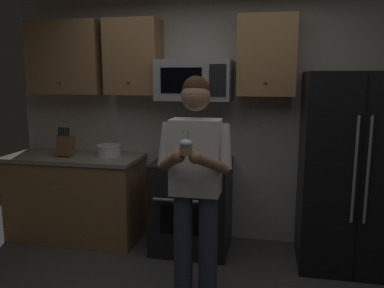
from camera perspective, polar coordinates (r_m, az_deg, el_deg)
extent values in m
cube|color=beige|center=(4.12, 3.14, 3.67)|extent=(4.40, 0.10, 2.60)
cube|color=black|center=(3.96, 0.00, -9.08)|extent=(0.76, 0.66, 0.92)
cube|color=black|center=(3.66, -1.07, -11.35)|extent=(0.48, 0.01, 0.28)
cylinder|color=#99999E|center=(3.57, -1.17, -8.50)|extent=(0.60, 0.03, 0.03)
cylinder|color=black|center=(3.74, -3.14, -2.80)|extent=(0.18, 0.18, 0.01)
cylinder|color=black|center=(3.66, 2.33, -3.05)|extent=(0.18, 0.18, 0.01)
cylinder|color=black|center=(4.00, -2.12, -1.94)|extent=(0.18, 0.18, 0.01)
cylinder|color=black|center=(3.93, 2.99, -2.15)|extent=(0.18, 0.18, 0.01)
cube|color=#9EA0A5|center=(3.86, 0.37, 9.51)|extent=(0.74, 0.40, 0.40)
cube|color=black|center=(3.68, -1.66, 9.48)|extent=(0.40, 0.01, 0.24)
cube|color=black|center=(3.61, 3.83, 9.46)|extent=(0.16, 0.01, 0.30)
cube|color=black|center=(3.80, 22.70, -3.77)|extent=(0.90, 0.72, 1.80)
cylinder|color=gray|center=(3.41, 23.17, -3.58)|extent=(0.02, 0.02, 0.90)
cylinder|color=gray|center=(3.43, 24.81, -3.62)|extent=(0.02, 0.02, 0.90)
cube|color=black|center=(3.45, 23.84, -5.18)|extent=(0.01, 0.01, 1.74)
cube|color=#9E7247|center=(4.40, -18.11, 12.08)|extent=(0.80, 0.34, 0.76)
sphere|color=brown|center=(4.24, -19.13, 8.74)|extent=(0.03, 0.03, 0.03)
cube|color=#9E7247|center=(4.09, -8.69, 12.65)|extent=(0.55, 0.34, 0.76)
sphere|color=brown|center=(3.91, -9.51, 9.09)|extent=(0.03, 0.03, 0.03)
cube|color=#9E7247|center=(3.84, 11.09, 12.76)|extent=(0.55, 0.34, 0.76)
sphere|color=brown|center=(3.65, 10.93, 8.99)|extent=(0.03, 0.03, 0.03)
cube|color=#9E7247|center=(4.41, -16.87, -7.75)|extent=(1.40, 0.62, 0.88)
cube|color=gray|center=(4.30, -17.18, -1.90)|extent=(1.44, 0.66, 0.04)
cube|color=brown|center=(4.27, -18.36, -0.28)|extent=(0.16, 0.15, 0.24)
cylinder|color=black|center=(4.25, -19.25, 1.76)|extent=(0.02, 0.04, 0.09)
cylinder|color=black|center=(4.24, -18.93, 1.75)|extent=(0.02, 0.04, 0.09)
cylinder|color=black|center=(4.22, -18.61, 1.75)|extent=(0.02, 0.04, 0.09)
cylinder|color=black|center=(4.21, -18.29, 1.74)|extent=(0.02, 0.04, 0.09)
cylinder|color=black|center=(4.20, -17.96, 1.73)|extent=(0.02, 0.04, 0.09)
cylinder|color=white|center=(4.16, -12.31, -0.98)|extent=(0.25, 0.25, 0.11)
torus|color=white|center=(4.15, -12.34, -0.21)|extent=(0.26, 0.26, 0.02)
cylinder|color=#383F59|center=(3.15, -1.32, -14.79)|extent=(0.15, 0.15, 0.86)
cylinder|color=#383F59|center=(3.12, 2.39, -15.09)|extent=(0.15, 0.15, 0.86)
cube|color=white|center=(2.91, 0.55, -1.96)|extent=(0.38, 0.22, 0.58)
sphere|color=#A37556|center=(2.85, 0.56, 7.13)|extent=(0.22, 0.22, 0.22)
sphere|color=#382314|center=(2.85, 0.60, 8.15)|extent=(0.20, 0.20, 0.20)
cylinder|color=white|center=(2.91, -3.92, -0.06)|extent=(0.15, 0.18, 0.35)
cylinder|color=#A37556|center=(2.76, -3.27, -2.66)|extent=(0.26, 0.33, 0.21)
sphere|color=#A37556|center=(2.60, -2.10, -1.89)|extent=(0.09, 0.09, 0.09)
cylinder|color=white|center=(2.82, 4.92, -0.38)|extent=(0.15, 0.18, 0.35)
cylinder|color=#A37556|center=(2.70, 2.90, -2.94)|extent=(0.26, 0.33, 0.21)
sphere|color=#A37556|center=(2.57, 0.50, -2.00)|extent=(0.09, 0.09, 0.09)
cylinder|color=#A87F56|center=(2.56, -0.91, -0.99)|extent=(0.08, 0.08, 0.06)
ellipsoid|color=silver|center=(2.55, -0.91, 0.10)|extent=(0.09, 0.09, 0.06)
cylinder|color=#4CBF66|center=(2.54, -0.59, 1.14)|extent=(0.01, 0.01, 0.06)
ellipsoid|color=#FFD159|center=(2.53, -0.59, 1.98)|extent=(0.01, 0.01, 0.02)
cylinder|color=#F2D84C|center=(2.54, -1.24, 1.16)|extent=(0.01, 0.01, 0.06)
ellipsoid|color=#FFD159|center=(2.54, -1.24, 2.00)|extent=(0.01, 0.01, 0.02)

